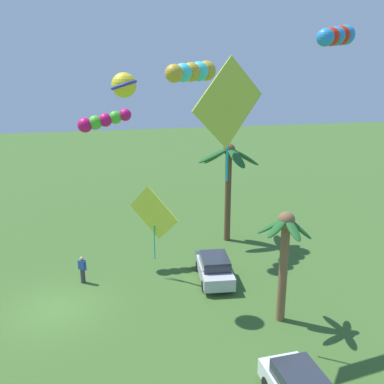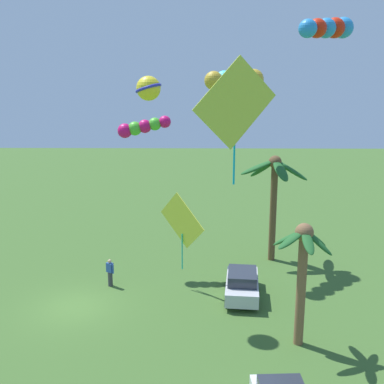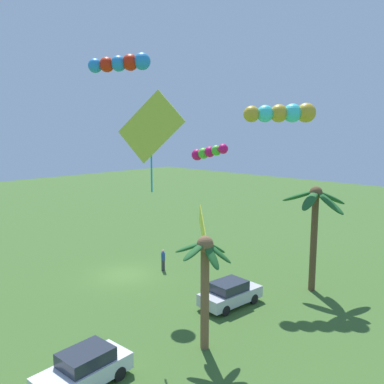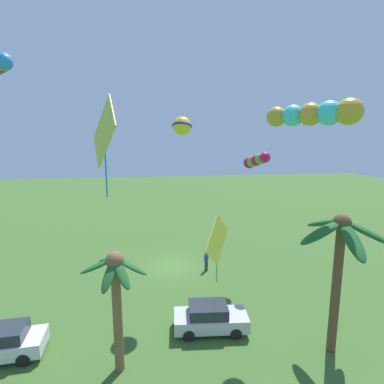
{
  "view_description": "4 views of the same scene",
  "coord_description": "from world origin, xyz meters",
  "px_view_note": "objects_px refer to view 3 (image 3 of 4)",
  "views": [
    {
      "loc": [
        20.62,
        2.58,
        12.06
      ],
      "look_at": [
        0.24,
        7.04,
        5.81
      ],
      "focal_mm": 41.11,
      "sensor_mm": 36.0,
      "label": 1
    },
    {
      "loc": [
        21.89,
        6.33,
        11.21
      ],
      "look_at": [
        -0.67,
        5.99,
        5.93
      ],
      "focal_mm": 43.59,
      "sensor_mm": 36.0,
      "label": 2
    },
    {
      "loc": [
        16.72,
        22.74,
        10.39
      ],
      "look_at": [
        0.33,
        7.07,
        6.85
      ],
      "focal_mm": 37.77,
      "sensor_mm": 36.0,
      "label": 3
    },
    {
      "loc": [
        1.93,
        22.85,
        10.14
      ],
      "look_at": [
        -0.66,
        6.26,
        7.17
      ],
      "focal_mm": 27.87,
      "sensor_mm": 36.0,
      "label": 4
    }
  ],
  "objects_px": {
    "palm_tree_0": "(315,211)",
    "kite_tube_1": "(122,63)",
    "palm_tree_1": "(205,269)",
    "parked_car_0": "(230,293)",
    "kite_ball_3": "(164,119)",
    "kite_tube_4": "(208,152)",
    "kite_tube_5": "(282,113)",
    "spectator_0": "(163,260)",
    "kite_diamond_0": "(203,230)",
    "parked_car_1": "(84,369)",
    "kite_diamond_2": "(151,128)"
  },
  "relations": [
    {
      "from": "palm_tree_0",
      "to": "kite_tube_1",
      "type": "xyz_separation_m",
      "value": [
        14.13,
        -0.92,
        7.57
      ]
    },
    {
      "from": "palm_tree_1",
      "to": "parked_car_0",
      "type": "relative_size",
      "value": 1.37
    },
    {
      "from": "kite_ball_3",
      "to": "kite_tube_4",
      "type": "relative_size",
      "value": 0.5
    },
    {
      "from": "palm_tree_0",
      "to": "kite_tube_5",
      "type": "bearing_deg",
      "value": -84.87
    },
    {
      "from": "spectator_0",
      "to": "kite_tube_5",
      "type": "height_order",
      "value": "kite_tube_5"
    },
    {
      "from": "kite_diamond_0",
      "to": "kite_tube_5",
      "type": "height_order",
      "value": "kite_tube_5"
    },
    {
      "from": "kite_tube_4",
      "to": "palm_tree_1",
      "type": "bearing_deg",
      "value": 40.83
    },
    {
      "from": "palm_tree_1",
      "to": "parked_car_1",
      "type": "xyz_separation_m",
      "value": [
        5.55,
        -1.6,
        -3.21
      ]
    },
    {
      "from": "spectator_0",
      "to": "kite_ball_3",
      "type": "height_order",
      "value": "kite_ball_3"
    },
    {
      "from": "kite_ball_3",
      "to": "kite_tube_5",
      "type": "relative_size",
      "value": 0.43
    },
    {
      "from": "parked_car_1",
      "to": "kite_tube_1",
      "type": "relative_size",
      "value": 2.08
    },
    {
      "from": "kite_tube_4",
      "to": "spectator_0",
      "type": "bearing_deg",
      "value": -27.85
    },
    {
      "from": "palm_tree_1",
      "to": "parked_car_1",
      "type": "relative_size",
      "value": 1.39
    },
    {
      "from": "parked_car_1",
      "to": "kite_tube_5",
      "type": "xyz_separation_m",
      "value": [
        -15.43,
        -0.56,
        10.65
      ]
    },
    {
      "from": "parked_car_0",
      "to": "kite_tube_1",
      "type": "bearing_deg",
      "value": 9.76
    },
    {
      "from": "palm_tree_1",
      "to": "kite_tube_5",
      "type": "xyz_separation_m",
      "value": [
        -9.88,
        -2.16,
        7.44
      ]
    },
    {
      "from": "spectator_0",
      "to": "kite_ball_3",
      "type": "distance_m",
      "value": 10.72
    },
    {
      "from": "kite_tube_1",
      "to": "kite_tube_5",
      "type": "relative_size",
      "value": 0.52
    },
    {
      "from": "palm_tree_0",
      "to": "parked_car_1",
      "type": "height_order",
      "value": "palm_tree_0"
    },
    {
      "from": "spectator_0",
      "to": "parked_car_1",
      "type": "bearing_deg",
      "value": 34.35
    },
    {
      "from": "parked_car_1",
      "to": "kite_tube_1",
      "type": "bearing_deg",
      "value": 146.64
    },
    {
      "from": "kite_tube_4",
      "to": "kite_ball_3",
      "type": "bearing_deg",
      "value": 10.47
    },
    {
      "from": "kite_diamond_0",
      "to": "kite_diamond_2",
      "type": "relative_size",
      "value": 0.88
    },
    {
      "from": "palm_tree_1",
      "to": "kite_tube_5",
      "type": "height_order",
      "value": "kite_tube_5"
    },
    {
      "from": "palm_tree_0",
      "to": "parked_car_0",
      "type": "height_order",
      "value": "palm_tree_0"
    },
    {
      "from": "kite_ball_3",
      "to": "kite_tube_5",
      "type": "distance_m",
      "value": 7.73
    },
    {
      "from": "kite_ball_3",
      "to": "kite_tube_4",
      "type": "distance_m",
      "value": 5.83
    },
    {
      "from": "parked_car_1",
      "to": "kite_diamond_2",
      "type": "xyz_separation_m",
      "value": [
        -4.99,
        -1.43,
        9.68
      ]
    },
    {
      "from": "palm_tree_0",
      "to": "kite_tube_1",
      "type": "bearing_deg",
      "value": -3.74
    },
    {
      "from": "spectator_0",
      "to": "kite_ball_3",
      "type": "bearing_deg",
      "value": 50.39
    },
    {
      "from": "parked_car_1",
      "to": "kite_diamond_2",
      "type": "bearing_deg",
      "value": -163.96
    },
    {
      "from": "kite_diamond_0",
      "to": "palm_tree_1",
      "type": "bearing_deg",
      "value": 42.97
    },
    {
      "from": "parked_car_1",
      "to": "kite_diamond_0",
      "type": "xyz_separation_m",
      "value": [
        -11.26,
        -3.72,
        3.11
      ]
    },
    {
      "from": "parked_car_0",
      "to": "kite_ball_3",
      "type": "xyz_separation_m",
      "value": [
        0.87,
        -4.71,
        10.23
      ]
    },
    {
      "from": "parked_car_1",
      "to": "kite_diamond_2",
      "type": "distance_m",
      "value": 10.98
    },
    {
      "from": "palm_tree_0",
      "to": "kite_ball_3",
      "type": "distance_m",
      "value": 11.16
    },
    {
      "from": "kite_tube_5",
      "to": "parked_car_0",
      "type": "bearing_deg",
      "value": 0.95
    },
    {
      "from": "kite_diamond_2",
      "to": "kite_tube_5",
      "type": "height_order",
      "value": "kite_diamond_2"
    },
    {
      "from": "parked_car_1",
      "to": "kite_diamond_0",
      "type": "relative_size",
      "value": 0.91
    },
    {
      "from": "kite_diamond_0",
      "to": "kite_tube_5",
      "type": "relative_size",
      "value": 1.18
    },
    {
      "from": "parked_car_1",
      "to": "kite_tube_4",
      "type": "xyz_separation_m",
      "value": [
        -14.53,
        -6.16,
        7.95
      ]
    },
    {
      "from": "kite_tube_4",
      "to": "kite_tube_5",
      "type": "distance_m",
      "value": 6.28
    },
    {
      "from": "palm_tree_0",
      "to": "spectator_0",
      "type": "bearing_deg",
      "value": -66.49
    },
    {
      "from": "kite_diamond_2",
      "to": "kite_diamond_0",
      "type": "bearing_deg",
      "value": -159.98
    },
    {
      "from": "palm_tree_1",
      "to": "parked_car_1",
      "type": "height_order",
      "value": "palm_tree_1"
    },
    {
      "from": "spectator_0",
      "to": "kite_ball_3",
      "type": "relative_size",
      "value": 1.0
    },
    {
      "from": "palm_tree_1",
      "to": "kite_tube_4",
      "type": "relative_size",
      "value": 1.76
    },
    {
      "from": "palm_tree_1",
      "to": "kite_tube_4",
      "type": "height_order",
      "value": "kite_tube_4"
    },
    {
      "from": "palm_tree_0",
      "to": "kite_diamond_0",
      "type": "bearing_deg",
      "value": -52.11
    },
    {
      "from": "parked_car_1",
      "to": "kite_tube_1",
      "type": "xyz_separation_m",
      "value": [
        -1.53,
        1.01,
        12.05
      ]
    }
  ]
}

